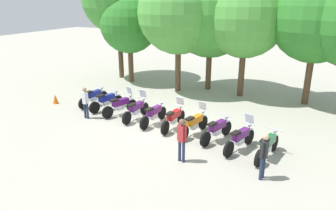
{
  "coord_description": "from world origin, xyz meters",
  "views": [
    {
      "loc": [
        6.08,
        -12.28,
        5.75
      ],
      "look_at": [
        0.0,
        0.5,
        0.9
      ],
      "focal_mm": 33.55,
      "sensor_mm": 36.0,
      "label": 1
    }
  ],
  "objects_px": {
    "motorcycle_2": "(120,105)",
    "tree_5": "(317,18)",
    "motorcycle_1": "(107,101)",
    "tree_3": "(211,13)",
    "motorcycle_0": "(94,97)",
    "motorcycle_4": "(154,114)",
    "motorcycle_3": "(136,109)",
    "person_0": "(182,137)",
    "person_1": "(85,101)",
    "tree_4": "(246,17)",
    "motorcycle_9": "(268,146)",
    "tree_2": "(179,13)",
    "motorcycle_5": "(174,118)",
    "motorcycle_8": "(240,138)",
    "tree_1": "(129,23)",
    "traffic_cone": "(55,99)",
    "person_2": "(264,153)",
    "motorcycle_6": "(194,123)",
    "motorcycle_7": "(217,129)"
  },
  "relations": [
    {
      "from": "person_0",
      "to": "tree_3",
      "type": "bearing_deg",
      "value": 23.68
    },
    {
      "from": "motorcycle_4",
      "to": "person_0",
      "type": "distance_m",
      "value": 3.87
    },
    {
      "from": "person_0",
      "to": "person_2",
      "type": "height_order",
      "value": "person_0"
    },
    {
      "from": "motorcycle_4",
      "to": "motorcycle_5",
      "type": "distance_m",
      "value": 1.09
    },
    {
      "from": "tree_2",
      "to": "tree_3",
      "type": "bearing_deg",
      "value": 36.44
    },
    {
      "from": "person_1",
      "to": "tree_4",
      "type": "distance_m",
      "value": 10.13
    },
    {
      "from": "motorcycle_5",
      "to": "motorcycle_4",
      "type": "bearing_deg",
      "value": 88.97
    },
    {
      "from": "motorcycle_3",
      "to": "tree_2",
      "type": "distance_m",
      "value": 7.05
    },
    {
      "from": "motorcycle_9",
      "to": "tree_2",
      "type": "distance_m",
      "value": 10.57
    },
    {
      "from": "tree_3",
      "to": "tree_5",
      "type": "distance_m",
      "value": 6.03
    },
    {
      "from": "motorcycle_9",
      "to": "tree_5",
      "type": "height_order",
      "value": "tree_5"
    },
    {
      "from": "motorcycle_9",
      "to": "motorcycle_5",
      "type": "bearing_deg",
      "value": 88.64
    },
    {
      "from": "motorcycle_5",
      "to": "tree_5",
      "type": "distance_m",
      "value": 9.4
    },
    {
      "from": "motorcycle_0",
      "to": "tree_5",
      "type": "height_order",
      "value": "tree_5"
    },
    {
      "from": "motorcycle_0",
      "to": "motorcycle_3",
      "type": "bearing_deg",
      "value": -97.48
    },
    {
      "from": "motorcycle_1",
      "to": "motorcycle_3",
      "type": "height_order",
      "value": "motorcycle_3"
    },
    {
      "from": "motorcycle_4",
      "to": "tree_2",
      "type": "bearing_deg",
      "value": 17.6
    },
    {
      "from": "motorcycle_8",
      "to": "tree_2",
      "type": "xyz_separation_m",
      "value": [
        -5.63,
        6.69,
        4.35
      ]
    },
    {
      "from": "motorcycle_8",
      "to": "tree_4",
      "type": "relative_size",
      "value": 0.3
    },
    {
      "from": "motorcycle_2",
      "to": "tree_5",
      "type": "height_order",
      "value": "tree_5"
    },
    {
      "from": "motorcycle_1",
      "to": "tree_3",
      "type": "distance_m",
      "value": 8.44
    },
    {
      "from": "tree_3",
      "to": "tree_5",
      "type": "height_order",
      "value": "tree_3"
    },
    {
      "from": "motorcycle_1",
      "to": "motorcycle_9",
      "type": "bearing_deg",
      "value": -85.88
    },
    {
      "from": "motorcycle_5",
      "to": "tree_4",
      "type": "xyz_separation_m",
      "value": [
        1.56,
        6.49,
        4.17
      ]
    },
    {
      "from": "motorcycle_2",
      "to": "traffic_cone",
      "type": "relative_size",
      "value": 3.82
    },
    {
      "from": "motorcycle_5",
      "to": "person_1",
      "type": "height_order",
      "value": "person_1"
    },
    {
      "from": "motorcycle_4",
      "to": "motorcycle_2",
      "type": "bearing_deg",
      "value": 84.3
    },
    {
      "from": "motorcycle_2",
      "to": "motorcycle_8",
      "type": "distance_m",
      "value": 6.65
    },
    {
      "from": "person_1",
      "to": "person_2",
      "type": "height_order",
      "value": "person_2"
    },
    {
      "from": "motorcycle_8",
      "to": "tree_3",
      "type": "distance_m",
      "value": 9.86
    },
    {
      "from": "motorcycle_2",
      "to": "tree_3",
      "type": "distance_m",
      "value": 8.26
    },
    {
      "from": "person_1",
      "to": "tree_3",
      "type": "relative_size",
      "value": 0.21
    },
    {
      "from": "motorcycle_0",
      "to": "motorcycle_4",
      "type": "relative_size",
      "value": 1.0
    },
    {
      "from": "motorcycle_0",
      "to": "motorcycle_5",
      "type": "xyz_separation_m",
      "value": [
        5.43,
        -1.09,
        0.01
      ]
    },
    {
      "from": "motorcycle_3",
      "to": "motorcycle_7",
      "type": "height_order",
      "value": "motorcycle_3"
    },
    {
      "from": "motorcycle_6",
      "to": "tree_3",
      "type": "bearing_deg",
      "value": 26.39
    },
    {
      "from": "motorcycle_0",
      "to": "motorcycle_4",
      "type": "xyz_separation_m",
      "value": [
        4.34,
        -1.0,
        0.0
      ]
    },
    {
      "from": "motorcycle_1",
      "to": "motorcycle_0",
      "type": "bearing_deg",
      "value": 91.35
    },
    {
      "from": "motorcycle_9",
      "to": "person_2",
      "type": "bearing_deg",
      "value": -164.73
    },
    {
      "from": "tree_1",
      "to": "motorcycle_0",
      "type": "bearing_deg",
      "value": -80.47
    },
    {
      "from": "motorcycle_3",
      "to": "motorcycle_4",
      "type": "xyz_separation_m",
      "value": [
        1.09,
        -0.2,
        -0.01
      ]
    },
    {
      "from": "motorcycle_4",
      "to": "tree_4",
      "type": "bearing_deg",
      "value": -17.44
    },
    {
      "from": "motorcycle_2",
      "to": "motorcycle_3",
      "type": "xyz_separation_m",
      "value": [
        1.07,
        -0.21,
        0.0
      ]
    },
    {
      "from": "motorcycle_0",
      "to": "motorcycle_3",
      "type": "relative_size",
      "value": 1.0
    },
    {
      "from": "motorcycle_3",
      "to": "motorcycle_8",
      "type": "height_order",
      "value": "same"
    },
    {
      "from": "motorcycle_3",
      "to": "person_0",
      "type": "height_order",
      "value": "person_0"
    },
    {
      "from": "motorcycle_5",
      "to": "motorcycle_8",
      "type": "height_order",
      "value": "same"
    },
    {
      "from": "person_2",
      "to": "tree_2",
      "type": "distance_m",
      "value": 11.54
    },
    {
      "from": "motorcycle_6",
      "to": "person_0",
      "type": "height_order",
      "value": "person_0"
    },
    {
      "from": "motorcycle_9",
      "to": "motorcycle_8",
      "type": "bearing_deg",
      "value": 91.68
    }
  ]
}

